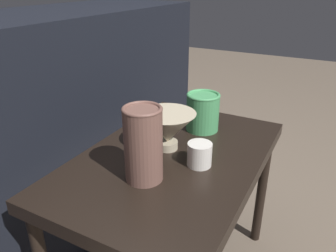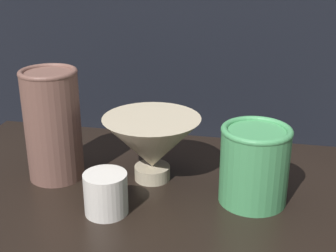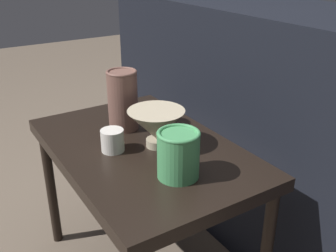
# 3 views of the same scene
# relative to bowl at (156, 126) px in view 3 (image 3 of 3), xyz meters

# --- Properties ---
(table) EXTENTS (0.77, 0.50, 0.52)m
(table) POSITION_rel_bowl_xyz_m (-0.03, -0.03, -0.13)
(table) COLOR black
(table) RESTS_ON ground_plane
(couch_backdrop) EXTENTS (1.64, 0.50, 0.90)m
(couch_backdrop) POSITION_rel_bowl_xyz_m (-0.03, 0.55, -0.14)
(couch_backdrop) COLOR black
(couch_backdrop) RESTS_ON ground_plane
(bowl) EXTENTS (0.17, 0.17, 0.12)m
(bowl) POSITION_rel_bowl_xyz_m (0.00, 0.00, 0.00)
(bowl) COLOR #C1B293
(bowl) RESTS_ON table
(vase_textured_left) EXTENTS (0.10, 0.10, 0.20)m
(vase_textured_left) POSITION_rel_bowl_xyz_m (-0.17, -0.02, 0.03)
(vase_textured_left) COLOR brown
(vase_textured_left) RESTS_ON table
(vase_colorful_right) EXTENTS (0.11, 0.11, 0.13)m
(vase_colorful_right) POSITION_rel_bowl_xyz_m (0.18, -0.04, -0.00)
(vase_colorful_right) COLOR #47995B
(vase_colorful_right) RESTS_ON table
(cup) EXTENTS (0.07, 0.07, 0.07)m
(cup) POSITION_rel_bowl_xyz_m (-0.04, -0.13, -0.04)
(cup) COLOR silver
(cup) RESTS_ON table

